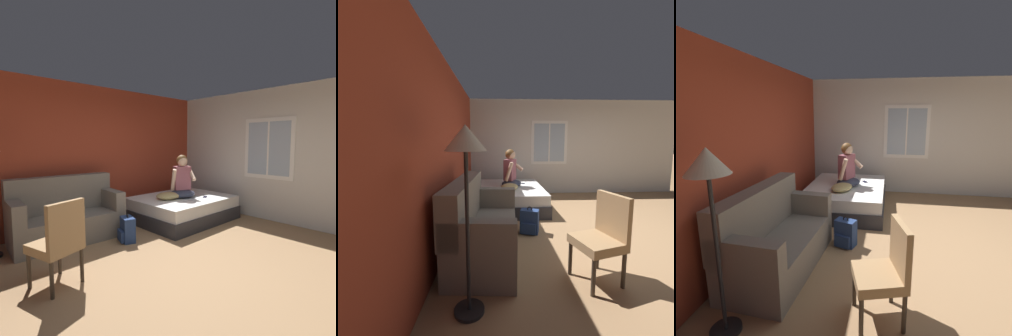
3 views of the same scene
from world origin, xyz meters
The scene contains 11 objects.
ground_plane centered at (0.00, 0.00, 0.00)m, with size 40.00×40.00×0.00m, color #93704C.
wall_back_accent centered at (0.00, 2.73, 1.35)m, with size 10.64×0.16×2.70m, color #993823.
wall_side_with_window centered at (2.90, 0.01, 1.35)m, with size 0.19×6.71×2.70m.
bed centered at (1.56, 1.63, 0.24)m, with size 1.98×1.57×0.48m.
couch centered at (-0.67, 2.16, 0.39)m, with size 1.75×0.94×1.04m.
side_chair centered at (-1.31, 0.78, 0.53)m, with size 0.57×0.57×0.98m.
person_seated centered at (1.52, 1.60, 0.84)m, with size 0.66×0.62×0.88m.
backpack centered at (0.00, 1.38, 0.19)m, with size 0.30×0.34×0.46m.
throw_pillow centered at (1.17, 1.65, 0.55)m, with size 0.48×0.36×0.14m, color tan.
cell_phone centered at (1.87, 1.28, 0.48)m, with size 0.07×0.14×0.01m, color black.
floor_lamp centered at (-1.72, 2.20, 1.43)m, with size 0.36×0.36×1.70m.
Camera 2 is at (-3.62, 1.95, 1.57)m, focal length 24.00 mm.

